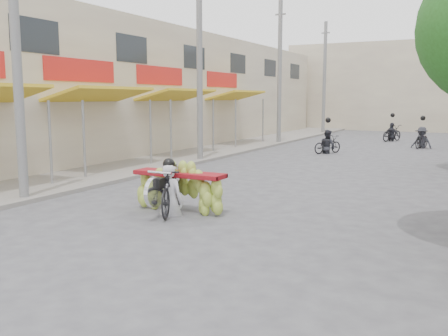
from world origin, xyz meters
TOP-DOWN VIEW (x-y plane):
  - ground at (0.00, 0.00)m, footprint 120.00×120.00m
  - sidewalk_left at (-7.00, 15.00)m, footprint 4.00×60.00m
  - shophouse_row_left at (-11.98, 13.98)m, footprint 9.77×40.00m
  - far_building at (0.00, 38.00)m, footprint 20.00×6.00m
  - utility_pole_near at (-5.40, 3.00)m, footprint 0.60×0.24m
  - utility_pole_mid at (-5.40, 12.00)m, footprint 0.60×0.24m
  - utility_pole_far at (-5.40, 21.00)m, footprint 0.60×0.24m
  - utility_pole_back at (-5.40, 30.00)m, footprint 0.60×0.24m
  - banana_motorbike at (-1.26, 3.64)m, footprint 2.24×1.96m
  - bg_motorbike_a at (-1.54, 17.40)m, footprint 1.26×1.58m
  - bg_motorbike_b at (2.18, 21.94)m, footprint 1.16×1.77m
  - bg_motorbike_c at (0.10, 25.71)m, footprint 1.27×1.86m

SIDE VIEW (x-z plane):
  - ground at x=0.00m, z-range 0.00..0.00m
  - sidewalk_left at x=-7.00m, z-range 0.00..0.12m
  - banana_motorbike at x=-1.26m, z-range -0.37..1.81m
  - bg_motorbike_a at x=-1.54m, z-range -0.21..1.74m
  - bg_motorbike_c at x=0.10m, z-range -0.20..1.75m
  - bg_motorbike_b at x=2.18m, z-range -0.13..1.82m
  - shophouse_row_left at x=-11.98m, z-range 0.00..6.00m
  - far_building at x=0.00m, z-range 0.00..7.00m
  - utility_pole_near at x=-5.40m, z-range 0.03..8.03m
  - utility_pole_mid at x=-5.40m, z-range 0.03..8.03m
  - utility_pole_far at x=-5.40m, z-range 0.03..8.03m
  - utility_pole_back at x=-5.40m, z-range 0.03..8.03m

